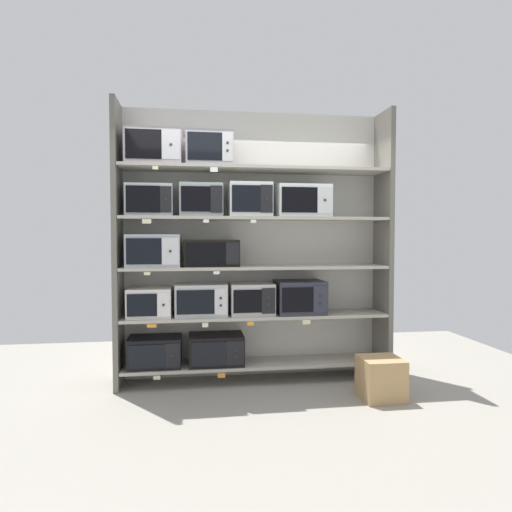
{
  "coord_description": "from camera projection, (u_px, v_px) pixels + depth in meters",
  "views": [
    {
      "loc": [
        -0.65,
        -4.54,
        1.48
      ],
      "look_at": [
        0.0,
        0.0,
        1.28
      ],
      "focal_mm": 31.63,
      "sensor_mm": 36.0,
      "label": 1
    }
  ],
  "objects": [
    {
      "name": "shelf_2",
      "position": [
        256.0,
        267.0,
        4.6
      ],
      "size": [
        2.67,
        0.43,
        0.03
      ],
      "primitive_type": "cube",
      "color": "#ADA899"
    },
    {
      "name": "microwave_7",
      "position": [
        211.0,
        253.0,
        4.53
      ],
      "size": [
        0.55,
        0.34,
        0.27
      ],
      "color": "black",
      "rests_on": "shelf_2"
    },
    {
      "name": "microwave_9",
      "position": [
        201.0,
        200.0,
        4.49
      ],
      "size": [
        0.42,
        0.35,
        0.32
      ],
      "color": "#98A7A5",
      "rests_on": "shelf_3"
    },
    {
      "name": "price_tag_3",
      "position": [
        205.0,
        325.0,
        4.33
      ],
      "size": [
        0.06,
        0.0,
        0.04
      ],
      "primitive_type": "cube",
      "color": "beige"
    },
    {
      "name": "upright_right",
      "position": [
        383.0,
        245.0,
        4.78
      ],
      "size": [
        0.05,
        0.43,
        2.8
      ],
      "primitive_type": "cube",
      "color": "#68645B",
      "rests_on": "ground"
    },
    {
      "name": "microwave_5",
      "position": [
        300.0,
        297.0,
        4.67
      ],
      "size": [
        0.49,
        0.43,
        0.34
      ],
      "color": "#292A36",
      "rests_on": "shelf_1"
    },
    {
      "name": "shelf_0",
      "position": [
        256.0,
        363.0,
        4.64
      ],
      "size": [
        2.67,
        0.43,
        0.03
      ],
      "primitive_type": "cube",
      "color": "#ADA899",
      "rests_on": "ground"
    },
    {
      "name": "price_tag_9",
      "position": [
        206.0,
        221.0,
        4.29
      ],
      "size": [
        0.05,
        0.0,
        0.03
      ],
      "primitive_type": "cube",
      "color": "white"
    },
    {
      "name": "ground",
      "position": [
        273.0,
        420.0,
        3.66
      ],
      "size": [
        6.67,
        6.0,
        0.02
      ],
      "primitive_type": "cube",
      "color": "gray"
    },
    {
      "name": "microwave_10",
      "position": [
        249.0,
        200.0,
        4.56
      ],
      "size": [
        0.42,
        0.42,
        0.34
      ],
      "color": "silver",
      "rests_on": "shelf_3"
    },
    {
      "name": "price_tag_0",
      "position": [
        157.0,
        378.0,
        4.29
      ],
      "size": [
        0.07,
        0.0,
        0.04
      ],
      "primitive_type": "cube",
      "color": "beige"
    },
    {
      "name": "microwave_11",
      "position": [
        302.0,
        201.0,
        4.63
      ],
      "size": [
        0.54,
        0.39,
        0.33
      ],
      "color": "silver",
      "rests_on": "shelf_3"
    },
    {
      "name": "shelf_4",
      "position": [
        256.0,
        169.0,
        4.56
      ],
      "size": [
        2.67,
        0.43,
        0.03
      ],
      "primitive_type": "cube",
      "color": "#ADA899"
    },
    {
      "name": "back_panel",
      "position": [
        253.0,
        245.0,
        4.82
      ],
      "size": [
        2.87,
        0.04,
        2.8
      ],
      "primitive_type": "cube",
      "color": "beige",
      "rests_on": "ground"
    },
    {
      "name": "shipping_carton",
      "position": [
        381.0,
        378.0,
        4.11
      ],
      "size": [
        0.36,
        0.36,
        0.38
      ],
      "primitive_type": "cube",
      "color": "tan",
      "rests_on": "ground"
    },
    {
      "name": "price_tag_2",
      "position": [
        152.0,
        326.0,
        4.26
      ],
      "size": [
        0.09,
        0.0,
        0.03
      ],
      "primitive_type": "cube",
      "color": "orange"
    },
    {
      "name": "upright_left",
      "position": [
        118.0,
        245.0,
        4.4
      ],
      "size": [
        0.05,
        0.43,
        2.8
      ],
      "primitive_type": "cube",
      "color": "#68645B",
      "rests_on": "ground"
    },
    {
      "name": "shelf_3",
      "position": [
        256.0,
        219.0,
        4.58
      ],
      "size": [
        2.67,
        0.43,
        0.03
      ],
      "primitive_type": "cube",
      "color": "#ADA899"
    },
    {
      "name": "shelf_1",
      "position": [
        256.0,
        316.0,
        4.62
      ],
      "size": [
        2.67,
        0.43,
        0.03
      ],
      "primitive_type": "cube",
      "color": "#ADA899"
    },
    {
      "name": "price_tag_8",
      "position": [
        147.0,
        221.0,
        4.21
      ],
      "size": [
        0.08,
        0.0,
        0.04
      ],
      "primitive_type": "cube",
      "color": "beige"
    },
    {
      "name": "price_tag_4",
      "position": [
        251.0,
        324.0,
        4.39
      ],
      "size": [
        0.06,
        0.0,
        0.04
      ],
      "primitive_type": "cube",
      "color": "orange"
    },
    {
      "name": "microwave_8",
      "position": [
        150.0,
        201.0,
        4.42
      ],
      "size": [
        0.45,
        0.36,
        0.31
      ],
      "color": "#B1BAC0",
      "rests_on": "shelf_3"
    },
    {
      "name": "microwave_3",
      "position": [
        201.0,
        300.0,
        4.53
      ],
      "size": [
        0.52,
        0.36,
        0.32
      ],
      "color": "#B7BBBB",
      "rests_on": "shelf_1"
    },
    {
      "name": "microwave_4",
      "position": [
        252.0,
        299.0,
        4.6
      ],
      "size": [
        0.44,
        0.37,
        0.32
      ],
      "color": "beige",
      "rests_on": "shelf_1"
    },
    {
      "name": "price_tag_7",
      "position": [
        217.0,
        273.0,
        4.33
      ],
      "size": [
        0.06,
        0.0,
        0.03
      ],
      "primitive_type": "cube",
      "color": "white"
    },
    {
      "name": "microwave_1",
      "position": [
        216.0,
        349.0,
        4.57
      ],
      "size": [
        0.55,
        0.4,
        0.3
      ],
      "color": "black",
      "rests_on": "shelf_0"
    },
    {
      "name": "microwave_13",
      "position": [
        209.0,
        150.0,
        4.48
      ],
      "size": [
        0.46,
        0.35,
        0.34
      ],
      "color": "#B7B2BD",
      "rests_on": "shelf_4"
    },
    {
      "name": "price_tag_12",
      "position": [
        214.0,
        169.0,
        4.28
      ],
      "size": [
        0.07,
        0.0,
        0.05
      ],
      "primitive_type": "cube",
      "color": "white"
    },
    {
      "name": "microwave_6",
      "position": [
        154.0,
        251.0,
        4.44
      ],
      "size": [
        0.52,
        0.44,
        0.32
      ],
      "color": "#9AA4AF",
      "rests_on": "shelf_2"
    },
    {
      "name": "price_tag_5",
      "position": [
        306.0,
        322.0,
        4.47
      ],
      "size": [
        0.08,
        0.0,
        0.04
      ],
      "primitive_type": "cube",
      "color": "beige"
    },
    {
      "name": "price_tag_10",
      "position": [
        254.0,
        221.0,
        4.36
      ],
      "size": [
        0.05,
        0.0,
        0.03
      ],
      "primitive_type": "cube",
      "color": "white"
    },
    {
      "name": "microwave_0",
      "position": [
        155.0,
        352.0,
        4.49
      ],
      "size": [
        0.52,
        0.38,
        0.29
      ],
      "color": "black",
      "rests_on": "shelf_0"
    },
    {
      "name": "price_tag_11",
      "position": [
        155.0,
        168.0,
        4.21
      ],
      "size": [
        0.05,
        0.0,
        0.03
      ],
      "primitive_type": "cube",
      "color": "beige"
    },
    {
      "name": "microwave_2",
      "position": [
        150.0,
        302.0,
        4.46
      ],
      "size": [
        0.43,
        0.37,
        0.29
      ],
      "color": "silver",
      "rests_on": "shelf_1"
    },
    {
      "name": "microwave_12",
      "position": [
        154.0,
        148.0,
        4.4
      ],
      "size": [
        0.53,
        0.4,
        0.34
      ],
      "color": "#BCB1B8",
      "rests_on": "shelf_4"
    },
    {
      "name": "price_tag_1",
      "position": [
        221.0,
        375.0,
        4.38
      ],
      "size": [
        0.07,
        0.0,
        0.05
      ],
      "primitive_type": "cube",
      "color": "orange"
    },
    {
      "name": "price_tag_6",
      "position": [
        147.0,
        274.0,
        4.24
      ],
      "size": [
        0.06,
        0.0,
        0.03
      ],
      "primitive_type": "cube",
      "color": "beige"
    }
  ]
}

